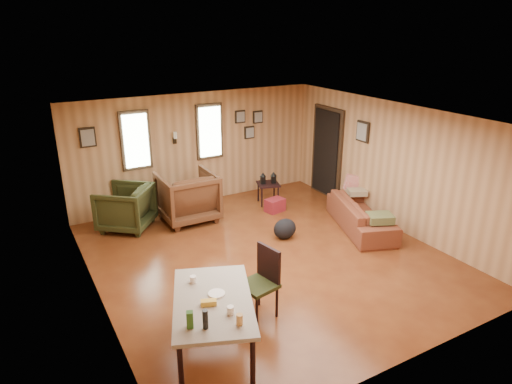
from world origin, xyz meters
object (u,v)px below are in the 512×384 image
recliner_brown (187,194)px  recliner_green (125,205)px  end_table (146,195)px  dining_table (213,305)px  side_table (268,182)px  sofa (362,210)px

recliner_brown → recliner_green: (-1.19, 0.21, -0.08)m
end_table → dining_table: bearing=-97.5°
recliner_green → end_table: recliner_green is taller
recliner_brown → recliner_green: 1.21m
dining_table → end_table: bearing=104.0°
end_table → side_table: bearing=-20.2°
recliner_brown → dining_table: size_ratio=0.63×
end_table → side_table: side_table is taller
end_table → side_table: 2.61m
recliner_brown → sofa: bearing=143.9°
recliner_green → end_table: (0.60, 0.65, -0.11)m
recliner_green → side_table: size_ratio=1.29×
sofa → recliner_brown: recliner_brown is taller
sofa → dining_table: dining_table is taller
recliner_brown → side_table: bearing=179.3°
recliner_brown → side_table: recliner_brown is taller
sofa → recliner_green: recliner_green is taller
end_table → side_table: (2.44, -0.90, 0.14)m
sofa → end_table: sofa is taller
sofa → recliner_brown: 3.42m
dining_table → side_table: bearing=73.1°
recliner_green → side_table: 3.05m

